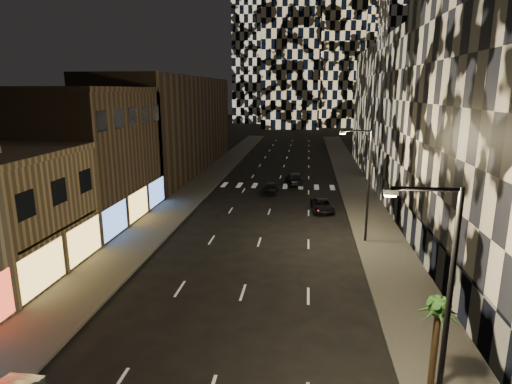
% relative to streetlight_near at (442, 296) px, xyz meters
% --- Properties ---
extents(sidewalk_left, '(4.00, 120.00, 0.15)m').
position_rel_streetlight_near_xyz_m(sidewalk_left, '(-18.35, 40.00, -5.28)').
color(sidewalk_left, '#47443F').
rests_on(sidewalk_left, ground).
extents(sidewalk_right, '(4.00, 120.00, 0.15)m').
position_rel_streetlight_near_xyz_m(sidewalk_right, '(1.65, 40.00, -5.28)').
color(sidewalk_right, '#47443F').
rests_on(sidewalk_right, ground).
extents(curb_left, '(0.20, 120.00, 0.15)m').
position_rel_streetlight_near_xyz_m(curb_left, '(-16.25, 40.00, -5.28)').
color(curb_left, '#4C4C47').
rests_on(curb_left, ground).
extents(curb_right, '(0.20, 120.00, 0.15)m').
position_rel_streetlight_near_xyz_m(curb_right, '(-0.45, 40.00, -5.28)').
color(curb_right, '#4C4C47').
rests_on(curb_right, ground).
extents(retail_brown, '(10.00, 15.00, 12.00)m').
position_rel_streetlight_near_xyz_m(retail_brown, '(-25.35, 23.50, 0.65)').
color(retail_brown, '#493929').
rests_on(retail_brown, ground).
extents(retail_filler_left, '(10.00, 40.00, 14.00)m').
position_rel_streetlight_near_xyz_m(retail_filler_left, '(-25.35, 50.00, 1.65)').
color(retail_filler_left, '#493929').
rests_on(retail_filler_left, ground).
extents(midrise_base, '(0.60, 25.00, 3.00)m').
position_rel_streetlight_near_xyz_m(midrise_base, '(3.95, 14.50, -3.85)').
color(midrise_base, '#383838').
rests_on(midrise_base, ground).
extents(midrise_filler_right, '(16.00, 40.00, 18.00)m').
position_rel_streetlight_near_xyz_m(midrise_filler_right, '(11.65, 47.00, 3.65)').
color(midrise_filler_right, '#232326').
rests_on(midrise_filler_right, ground).
extents(streetlight_near, '(2.55, 0.25, 9.00)m').
position_rel_streetlight_near_xyz_m(streetlight_near, '(0.00, 0.00, 0.00)').
color(streetlight_near, black).
rests_on(streetlight_near, sidewalk_right).
extents(streetlight_far, '(2.55, 0.25, 9.00)m').
position_rel_streetlight_near_xyz_m(streetlight_far, '(0.00, 20.00, 0.00)').
color(streetlight_far, black).
rests_on(streetlight_far, sidewalk_right).
extents(car_dark_midlane, '(1.64, 3.87, 1.31)m').
position_rel_streetlight_near_xyz_m(car_dark_midlane, '(-8.85, 35.86, -4.70)').
color(car_dark_midlane, black).
rests_on(car_dark_midlane, ground).
extents(car_dark_oncoming, '(2.71, 5.44, 1.52)m').
position_rel_streetlight_near_xyz_m(car_dark_oncoming, '(-6.23, 41.47, -4.59)').
color(car_dark_oncoming, black).
rests_on(car_dark_oncoming, ground).
extents(car_dark_rightlane, '(2.58, 4.62, 1.22)m').
position_rel_streetlight_near_xyz_m(car_dark_rightlane, '(-2.96, 28.77, -4.74)').
color(car_dark_rightlane, black).
rests_on(car_dark_rightlane, ground).
extents(palm_tree, '(2.07, 2.05, 4.06)m').
position_rel_streetlight_near_xyz_m(palm_tree, '(0.65, 2.13, -1.86)').
color(palm_tree, '#47331E').
rests_on(palm_tree, sidewalk_right).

